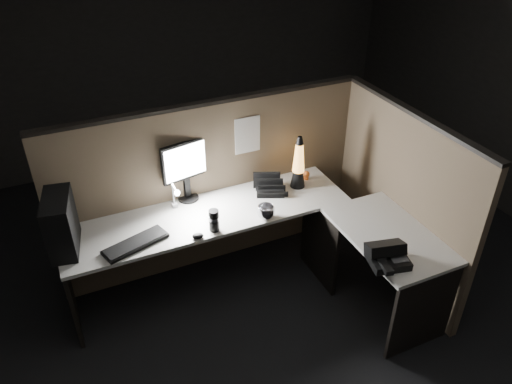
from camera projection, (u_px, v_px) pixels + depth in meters
name	position (u px, v px, depth m)	size (l,w,h in m)	color
floor	(257.00, 324.00, 3.94)	(6.00, 6.00, 0.00)	black
room_shell	(257.00, 141.00, 3.06)	(6.00, 6.00, 6.00)	silver
partition_back	(212.00, 187.00, 4.24)	(2.66, 0.06, 1.50)	brown
partition_right	(400.00, 201.00, 4.07)	(0.06, 1.66, 1.50)	brown
desk	(264.00, 243.00, 3.88)	(2.60, 1.60, 0.73)	beige
pc_tower	(61.00, 224.00, 3.48)	(0.18, 0.40, 0.42)	black
monitor	(185.00, 165.00, 3.97)	(0.40, 0.17, 0.51)	black
keyboard	(135.00, 244.00, 3.61)	(0.48, 0.16, 0.02)	black
mouse	(198.00, 236.00, 3.68)	(0.09, 0.06, 0.03)	black
clip_lamp	(175.00, 197.00, 3.91)	(0.04, 0.18, 0.23)	silver
organizer	(270.00, 187.00, 4.20)	(0.29, 0.28, 0.17)	black
lava_lamp	(298.00, 166.00, 4.19)	(0.13, 0.13, 0.47)	black
travel_mug	(214.00, 220.00, 3.72)	(0.08, 0.08, 0.18)	black
steel_mug	(266.00, 212.00, 3.87)	(0.14, 0.14, 0.11)	#B5B5BC
figurine	(306.00, 174.00, 4.36)	(0.06, 0.06, 0.06)	orange
pinned_paper	(248.00, 135.00, 4.09)	(0.22, 0.00, 0.32)	white
desk_phone	(387.00, 255.00, 3.43)	(0.30, 0.31, 0.16)	black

